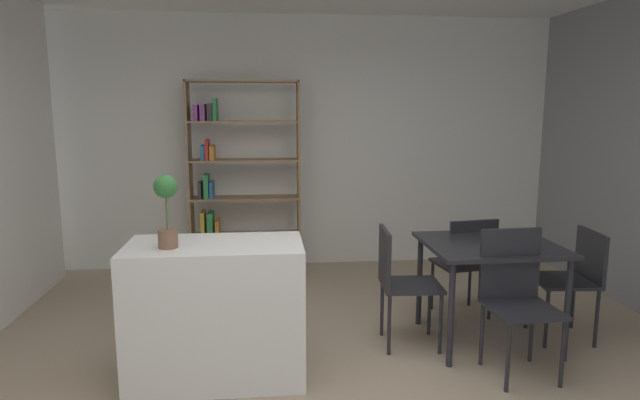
{
  "coord_description": "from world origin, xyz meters",
  "views": [
    {
      "loc": [
        -0.24,
        -2.95,
        1.77
      ],
      "look_at": [
        0.15,
        0.88,
        1.13
      ],
      "focal_mm": 30.27,
      "sensor_mm": 36.0,
      "label": 1
    }
  ],
  "objects_px": {
    "dining_chair_far": "(467,258)",
    "kitchen_island": "(217,311)",
    "potted_plant_on_island": "(166,205)",
    "dining_chair_window_side": "(575,273)",
    "dining_chair_island_side": "(399,276)",
    "dining_chair_near": "(516,289)",
    "dining_table": "(490,254)",
    "open_bookshelf": "(233,182)"
  },
  "relations": [
    {
      "from": "open_bookshelf",
      "to": "dining_chair_near",
      "type": "relative_size",
      "value": 2.14
    },
    {
      "from": "open_bookshelf",
      "to": "dining_table",
      "type": "xyz_separation_m",
      "value": [
        2.02,
        -1.99,
        -0.32
      ]
    },
    {
      "from": "dining_table",
      "to": "kitchen_island",
      "type": "bearing_deg",
      "value": -170.07
    },
    {
      "from": "dining_table",
      "to": "dining_chair_near",
      "type": "distance_m",
      "value": 0.47
    },
    {
      "from": "open_bookshelf",
      "to": "dining_chair_far",
      "type": "height_order",
      "value": "open_bookshelf"
    },
    {
      "from": "kitchen_island",
      "to": "dining_chair_far",
      "type": "distance_m",
      "value": 2.2
    },
    {
      "from": "kitchen_island",
      "to": "dining_chair_window_side",
      "type": "distance_m",
      "value": 2.74
    },
    {
      "from": "dining_chair_window_side",
      "to": "dining_chair_near",
      "type": "relative_size",
      "value": 0.88
    },
    {
      "from": "dining_chair_near",
      "to": "kitchen_island",
      "type": "bearing_deg",
      "value": 174.22
    },
    {
      "from": "dining_chair_island_side",
      "to": "dining_chair_window_side",
      "type": "bearing_deg",
      "value": -86.92
    },
    {
      "from": "kitchen_island",
      "to": "dining_table",
      "type": "relative_size",
      "value": 1.18
    },
    {
      "from": "potted_plant_on_island",
      "to": "dining_chair_island_side",
      "type": "relative_size",
      "value": 0.51
    },
    {
      "from": "dining_chair_far",
      "to": "dining_chair_window_side",
      "type": "bearing_deg",
      "value": 136.72
    },
    {
      "from": "dining_table",
      "to": "dining_chair_island_side",
      "type": "xyz_separation_m",
      "value": [
        -0.7,
        0.01,
        -0.15
      ]
    },
    {
      "from": "potted_plant_on_island",
      "to": "dining_chair_near",
      "type": "distance_m",
      "value": 2.38
    },
    {
      "from": "kitchen_island",
      "to": "dining_chair_far",
      "type": "height_order",
      "value": "kitchen_island"
    },
    {
      "from": "dining_chair_far",
      "to": "dining_chair_near",
      "type": "relative_size",
      "value": 0.9
    },
    {
      "from": "open_bookshelf",
      "to": "dining_chair_island_side",
      "type": "relative_size",
      "value": 2.3
    },
    {
      "from": "kitchen_island",
      "to": "potted_plant_on_island",
      "type": "distance_m",
      "value": 0.79
    },
    {
      "from": "dining_chair_window_side",
      "to": "dining_chair_near",
      "type": "xyz_separation_m",
      "value": [
        -0.7,
        -0.45,
        0.05
      ]
    },
    {
      "from": "kitchen_island",
      "to": "dining_chair_far",
      "type": "relative_size",
      "value": 1.3
    },
    {
      "from": "kitchen_island",
      "to": "dining_chair_near",
      "type": "distance_m",
      "value": 2.02
    },
    {
      "from": "dining_table",
      "to": "dining_chair_far",
      "type": "bearing_deg",
      "value": 88.5
    },
    {
      "from": "potted_plant_on_island",
      "to": "dining_chair_island_side",
      "type": "bearing_deg",
      "value": 15.26
    },
    {
      "from": "dining_chair_far",
      "to": "kitchen_island",
      "type": "bearing_deg",
      "value": 14.14
    },
    {
      "from": "potted_plant_on_island",
      "to": "dining_chair_window_side",
      "type": "height_order",
      "value": "potted_plant_on_island"
    },
    {
      "from": "kitchen_island",
      "to": "dining_chair_near",
      "type": "relative_size",
      "value": 1.17
    },
    {
      "from": "dining_chair_island_side",
      "to": "open_bookshelf",
      "type": "bearing_deg",
      "value": 37.47
    },
    {
      "from": "dining_table",
      "to": "dining_chair_window_side",
      "type": "height_order",
      "value": "dining_chair_window_side"
    },
    {
      "from": "potted_plant_on_island",
      "to": "dining_chair_near",
      "type": "xyz_separation_m",
      "value": [
        2.29,
        -0.03,
        -0.62
      ]
    },
    {
      "from": "open_bookshelf",
      "to": "dining_chair_island_side",
      "type": "bearing_deg",
      "value": -56.22
    },
    {
      "from": "potted_plant_on_island",
      "to": "dining_chair_window_side",
      "type": "relative_size",
      "value": 0.54
    },
    {
      "from": "open_bookshelf",
      "to": "dining_chair_near",
      "type": "height_order",
      "value": "open_bookshelf"
    },
    {
      "from": "open_bookshelf",
      "to": "dining_chair_window_side",
      "type": "relative_size",
      "value": 2.42
    },
    {
      "from": "dining_chair_window_side",
      "to": "kitchen_island",
      "type": "bearing_deg",
      "value": -77.34
    },
    {
      "from": "dining_chair_far",
      "to": "dining_table",
      "type": "bearing_deg",
      "value": 80.5
    },
    {
      "from": "dining_chair_island_side",
      "to": "dining_chair_far",
      "type": "relative_size",
      "value": 1.03
    },
    {
      "from": "potted_plant_on_island",
      "to": "dining_chair_far",
      "type": "bearing_deg",
      "value": 21.37
    },
    {
      "from": "dining_chair_window_side",
      "to": "dining_chair_near",
      "type": "height_order",
      "value": "dining_chair_near"
    },
    {
      "from": "open_bookshelf",
      "to": "dining_chair_window_side",
      "type": "distance_m",
      "value": 3.41
    },
    {
      "from": "dining_chair_far",
      "to": "dining_chair_near",
      "type": "distance_m",
      "value": 0.93
    },
    {
      "from": "kitchen_island",
      "to": "dining_table",
      "type": "distance_m",
      "value": 2.07
    }
  ]
}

